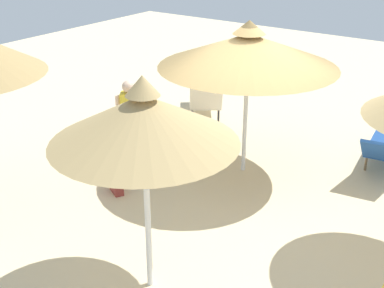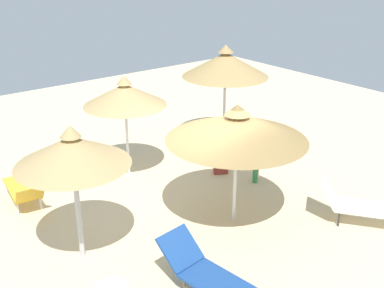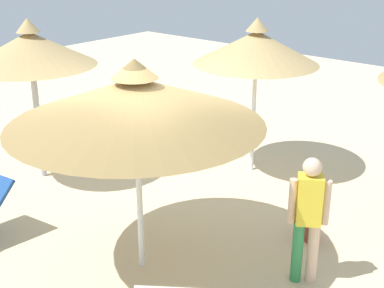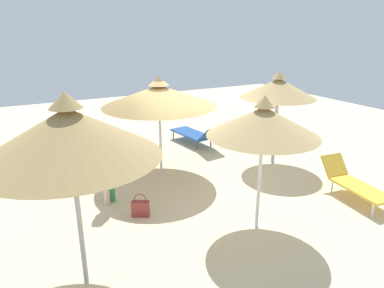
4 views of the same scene
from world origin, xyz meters
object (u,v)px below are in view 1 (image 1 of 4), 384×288
object	(u,v)px
parasol_umbrella_near_left	(144,119)
handbag	(116,181)
parasol_umbrella_near_right	(248,50)
lounge_chair_far_right	(205,98)
person_standing_front	(130,119)

from	to	relation	value
parasol_umbrella_near_left	handbag	size ratio (longest dim) A/B	5.10
parasol_umbrella_near_right	handbag	distance (m)	2.99
lounge_chair_far_right	handbag	size ratio (longest dim) A/B	3.71
person_standing_front	parasol_umbrella_near_left	bearing A→B (deg)	-134.81
parasol_umbrella_near_right	person_standing_front	size ratio (longest dim) A/B	1.85
parasol_umbrella_near_left	person_standing_front	bearing A→B (deg)	45.19
handbag	parasol_umbrella_near_left	bearing A→B (deg)	-127.14
parasol_umbrella_near_right	lounge_chair_far_right	xyz separation A→B (m)	(1.73, 1.99, -1.68)
parasol_umbrella_near_right	handbag	world-z (taller)	parasol_umbrella_near_right
parasol_umbrella_near_left	lounge_chair_far_right	distance (m)	5.95
person_standing_front	handbag	size ratio (longest dim) A/B	3.06
lounge_chair_far_right	handbag	xyz separation A→B (m)	(-3.61, -0.72, -0.26)
parasol_umbrella_near_left	handbag	distance (m)	3.10
lounge_chair_far_right	person_standing_front	distance (m)	2.80
parasol_umbrella_near_right	parasol_umbrella_near_left	world-z (taller)	parasol_umbrella_near_left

